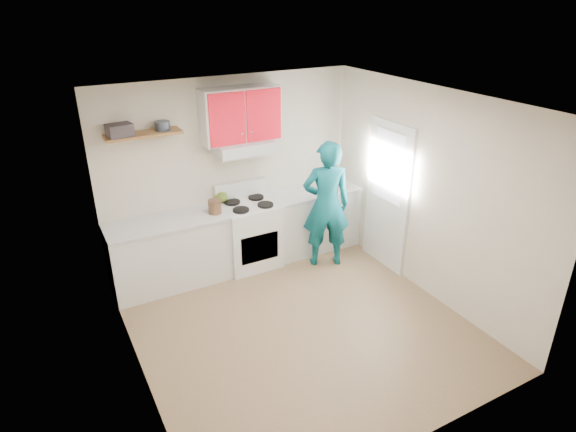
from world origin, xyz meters
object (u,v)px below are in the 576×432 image
stove (250,235)px  kettle (221,197)px  person (326,205)px  crock (215,207)px  tin (162,126)px

stove → kettle: size_ratio=4.91×
stove → person: (0.94, -0.49, 0.44)m
stove → kettle: (-0.30, 0.25, 0.54)m
kettle → crock: crock is taller
tin → crock: size_ratio=0.88×
tin → kettle: tin is taller
stove → person: bearing=-27.2°
kettle → stove: bearing=-37.8°
crock → person: (1.45, -0.43, -0.10)m
kettle → person: (1.24, -0.74, -0.10)m
tin → person: bearing=-18.8°
stove → kettle: 0.67m
tin → stove: bearing=-10.2°
stove → crock: size_ratio=4.49×
crock → person: bearing=-16.7°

